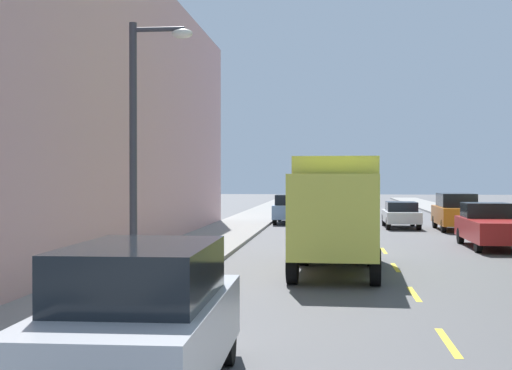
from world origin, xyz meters
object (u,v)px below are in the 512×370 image
object	(u,v)px
parked_suv_orange	(456,211)
parked_suv_silver	(142,319)
delivery_box_truck	(337,207)
parked_hatchback_forest	(300,204)
parked_pickup_sky	(292,209)
moving_white_sedan	(401,214)
parked_pickup_red	(491,227)
street_lamp	(141,138)

from	to	relation	value
parked_suv_orange	parked_suv_silver	bearing A→B (deg)	-106.72
delivery_box_truck	parked_hatchback_forest	xyz separation A→B (m)	(-2.49, 31.45, -1.14)
parked_hatchback_forest	parked_suv_orange	bearing A→B (deg)	-59.19
parked_pickup_sky	moving_white_sedan	distance (m)	7.03
delivery_box_truck	parked_suv_silver	world-z (taller)	delivery_box_truck
parked_pickup_sky	parked_pickup_red	distance (m)	16.54
parked_suv_orange	parked_pickup_red	xyz separation A→B (m)	(-0.21, -9.22, -0.16)
delivery_box_truck	parked_suv_orange	size ratio (longest dim) A/B	1.50
parked_suv_silver	moving_white_sedan	distance (m)	31.41
parked_suv_silver	parked_pickup_red	world-z (taller)	parked_suv_silver
parked_hatchback_forest	moving_white_sedan	size ratio (longest dim) A/B	0.90
street_lamp	parked_pickup_red	xyz separation A→B (m)	(10.21, 14.21, -2.77)
street_lamp	delivery_box_truck	size ratio (longest dim) A/B	0.81
parked_hatchback_forest	parked_suv_orange	xyz separation A→B (m)	(8.77, -14.71, 0.23)
delivery_box_truck	moving_white_sedan	xyz separation A→B (m)	(3.59, 18.21, -1.15)
parked_pickup_sky	parked_suv_orange	size ratio (longest dim) A/B	1.10
parked_pickup_sky	parked_pickup_red	bearing A→B (deg)	-58.53
parked_suv_silver	parked_pickup_red	size ratio (longest dim) A/B	0.91
street_lamp	moving_white_sedan	bearing A→B (deg)	72.76
parked_suv_orange	parked_pickup_red	world-z (taller)	parked_suv_orange
parked_pickup_sky	parked_suv_silver	bearing A→B (deg)	-89.95
street_lamp	parked_pickup_sky	xyz separation A→B (m)	(1.58, 28.32, -2.77)
parked_suv_silver	moving_white_sedan	xyz separation A→B (m)	(6.12, 30.81, -0.24)
parked_suv_silver	parked_suv_orange	distance (m)	30.63
street_lamp	parked_suv_orange	size ratio (longest dim) A/B	1.22
parked_suv_orange	parked_hatchback_forest	bearing A→B (deg)	120.81
delivery_box_truck	parked_pickup_red	distance (m)	9.72
delivery_box_truck	parked_suv_silver	xyz separation A→B (m)	(-2.53, -12.60, -0.91)
parked_hatchback_forest	parked_pickup_sky	bearing A→B (deg)	-90.40
parked_pickup_sky	moving_white_sedan	world-z (taller)	parked_pickup_sky
parked_suv_orange	moving_white_sedan	world-z (taller)	parked_suv_orange
parked_suv_orange	parked_pickup_red	bearing A→B (deg)	-91.29
parked_pickup_red	parked_hatchback_forest	bearing A→B (deg)	109.68
parked_pickup_sky	parked_suv_orange	world-z (taller)	parked_suv_orange
street_lamp	parked_pickup_red	bearing A→B (deg)	54.31
delivery_box_truck	moving_white_sedan	size ratio (longest dim) A/B	1.60
delivery_box_truck	street_lamp	bearing A→B (deg)	-121.67
parked_suv_silver	parked_suv_orange	size ratio (longest dim) A/B	1.00
moving_white_sedan	parked_suv_silver	bearing A→B (deg)	-101.23
parked_suv_silver	parked_pickup_sky	bearing A→B (deg)	90.05
parked_pickup_sky	moving_white_sedan	size ratio (longest dim) A/B	1.18
parked_hatchback_forest	moving_white_sedan	world-z (taller)	parked_hatchback_forest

